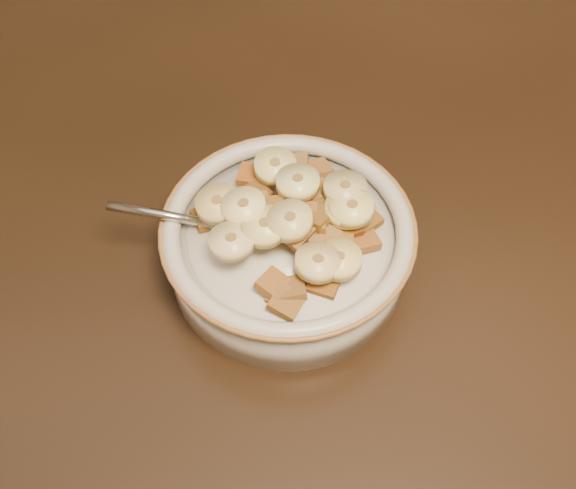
{
  "coord_description": "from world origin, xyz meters",
  "views": [
    {
      "loc": [
        0.2,
        -0.26,
        1.2
      ],
      "look_at": [
        0.21,
        0.05,
        0.78
      ],
      "focal_mm": 45.0,
      "sensor_mm": 36.0,
      "label": 1
    }
  ],
  "objects_px": {
    "table": "(7,350)",
    "cereal_bowl": "(288,252)",
    "spoon": "(249,229)",
    "chair": "(234,9)"
  },
  "relations": [
    {
      "from": "chair",
      "to": "cereal_bowl",
      "type": "xyz_separation_m",
      "value": [
        0.06,
        -0.68,
        0.27
      ]
    },
    {
      "from": "cereal_bowl",
      "to": "spoon",
      "type": "relative_size",
      "value": 4.17
    },
    {
      "from": "table",
      "to": "spoon",
      "type": "bearing_deg",
      "value": 15.87
    },
    {
      "from": "table",
      "to": "chair",
      "type": "distance_m",
      "value": 0.78
    },
    {
      "from": "spoon",
      "to": "table",
      "type": "bearing_deg",
      "value": -67.53
    },
    {
      "from": "chair",
      "to": "cereal_bowl",
      "type": "relative_size",
      "value": 5.69
    },
    {
      "from": "table",
      "to": "cereal_bowl",
      "type": "relative_size",
      "value": 8.01
    },
    {
      "from": "chair",
      "to": "cereal_bowl",
      "type": "height_order",
      "value": "chair"
    },
    {
      "from": "table",
      "to": "cereal_bowl",
      "type": "bearing_deg",
      "value": 13.03
    },
    {
      "from": "cereal_bowl",
      "to": "chair",
      "type": "bearing_deg",
      "value": 95.12
    }
  ]
}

